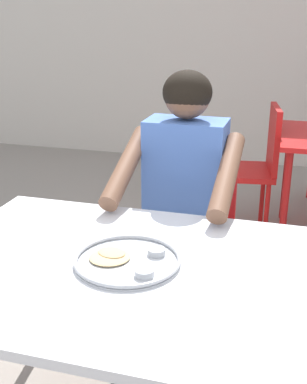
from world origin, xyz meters
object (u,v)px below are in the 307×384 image
(table_foreground, at_px, (129,285))
(chair_red_left, at_px, (256,162))
(diner_foreground, at_px, (180,194))
(chair_foreground, at_px, (190,227))
(thali_tray, at_px, (127,260))

(table_foreground, distance_m, chair_red_left, 1.95)
(diner_foreground, bearing_deg, chair_foreground, 88.95)
(thali_tray, height_order, chair_red_left, chair_red_left)
(diner_foreground, xyz_separation_m, chair_red_left, (0.24, 1.29, -0.21))
(thali_tray, distance_m, chair_foreground, 0.88)
(table_foreground, xyz_separation_m, chair_foreground, (0.02, 0.86, -0.18))
(diner_foreground, bearing_deg, chair_red_left, 79.48)
(chair_foreground, bearing_deg, table_foreground, -91.44)
(table_foreground, relative_size, chair_red_left, 1.42)
(table_foreground, relative_size, diner_foreground, 1.03)
(chair_foreground, relative_size, chair_red_left, 0.93)
(chair_foreground, xyz_separation_m, chair_red_left, (0.24, 1.07, 0.04))
(thali_tray, bearing_deg, diner_foreground, 87.39)
(table_foreground, relative_size, chair_foreground, 1.53)
(thali_tray, relative_size, diner_foreground, 0.27)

